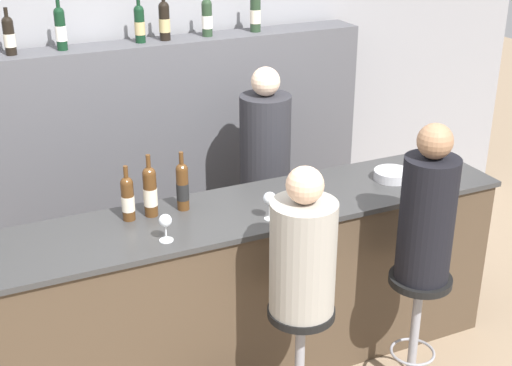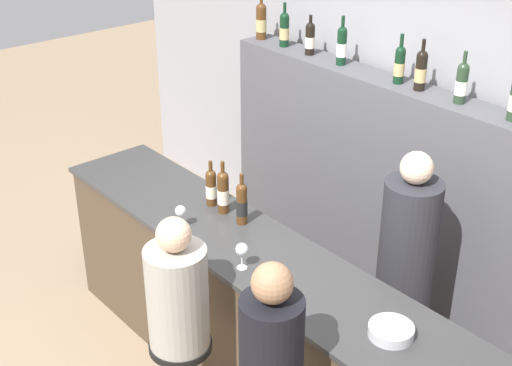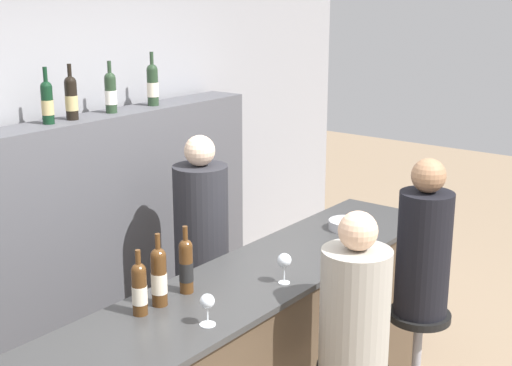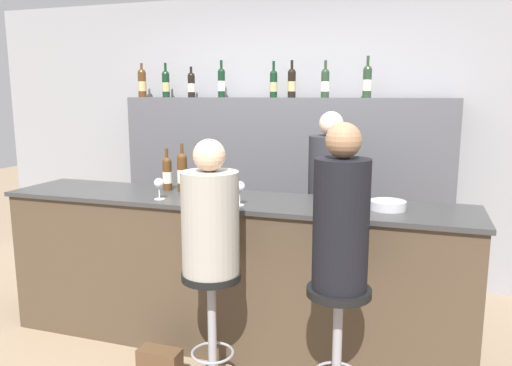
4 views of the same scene
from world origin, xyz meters
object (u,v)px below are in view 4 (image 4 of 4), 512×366
Objects in this scene: wine_bottle_counter_2 at (205,174)px; handbag at (160,365)px; wine_bottle_counter_1 at (182,172)px; guest_seated_right at (341,217)px; wine_bottle_backbar_5 at (292,83)px; wine_bottle_backbar_2 at (191,85)px; bar_stool_right at (338,319)px; wine_bottle_backbar_4 at (274,83)px; wine_bottle_backbar_7 at (367,81)px; wine_glass_0 at (159,184)px; metal_bowl at (388,205)px; wine_bottle_backbar_1 at (166,84)px; wine_bottle_backbar_0 at (142,83)px; wine_bottle_counter_0 at (167,173)px; bar_stool_left at (212,301)px; wine_bottle_backbar_3 at (221,82)px; wine_bottle_backbar_6 at (325,83)px; guest_seated_left at (210,217)px; bartender at (329,222)px; wine_glass_1 at (240,187)px.

wine_bottle_counter_2 is 1.26× the size of handbag.
guest_seated_right is (1.24, -0.71, -0.06)m from wine_bottle_counter_1.
wine_bottle_backbar_2 is at bearing 180.00° from wine_bottle_backbar_5.
bar_stool_right is at bearing -68.41° from wine_bottle_backbar_5.
wine_bottle_backbar_2 is 0.89× the size of wine_bottle_backbar_4.
wine_bottle_backbar_7 is at bearing 92.87° from bar_stool_right.
wine_bottle_backbar_5 is at bearing 111.59° from guest_seated_right.
guest_seated_right is at bearing -87.13° from wine_bottle_backbar_7.
guest_seated_right is 3.27× the size of handbag.
wine_glass_0 reaches higher than metal_bowl.
handbag is at bearing -155.25° from metal_bowl.
wine_bottle_backbar_1 reaches higher than wine_bottle_counter_2.
wine_bottle_counter_0 is at bearing -53.09° from wine_bottle_backbar_0.
wine_bottle_counter_0 is at bearing 132.15° from bar_stool_left.
bar_stool_left is (0.64, -0.71, -0.60)m from wine_bottle_counter_0.
wine_bottle_backbar_7 is at bearing 42.74° from wine_bottle_counter_0.
wine_bottle_backbar_4 is 1.86m from metal_bowl.
wine_bottle_backbar_2 is at bearing -180.00° from wine_bottle_backbar_3.
wine_bottle_counter_0 is 1.62m from wine_bottle_backbar_6.
wine_glass_0 is 0.19× the size of guest_seated_left.
guest_seated_left is at bearing -56.08° from wine_bottle_backbar_1.
wine_bottle_backbar_7 is (0.82, 0.00, 0.01)m from wine_bottle_backbar_4.
wine_bottle_backbar_4 reaches higher than bar_stool_left.
wine_bottle_backbar_4 is at bearing 180.00° from wine_bottle_backbar_6.
wine_bottle_backbar_4 reaches higher than bar_stool_right.
wine_bottle_backbar_1 is at bearing -180.00° from wine_bottle_backbar_7.
metal_bowl is at bearing -4.87° from wine_bottle_counter_0.
wine_bottle_backbar_7 reaches higher than metal_bowl.
wine_bottle_backbar_4 reaches higher than handbag.
wine_bottle_backbar_6 is 2.04m from guest_seated_left.
wine_bottle_backbar_7 reaches higher than wine_bottle_backbar_2.
metal_bowl is 0.61m from guest_seated_right.
bartender is 1.65m from handbag.
wine_glass_1 is 0.59× the size of handbag.
wine_bottle_backbar_7 is at bearing 0.00° from wine_bottle_backbar_6.
wine_bottle_backbar_1 reaches higher than bartender.
wine_bottle_backbar_6 is (0.91, 1.17, 0.65)m from wine_bottle_counter_0.
wine_bottle_backbar_4 is 0.17m from wine_bottle_backbar_5.
wine_bottle_backbar_6 is (0.30, 0.00, -0.00)m from wine_bottle_backbar_5.
handbag is (0.30, -0.71, -1.05)m from wine_bottle_counter_0.
wine_bottle_backbar_0 is 1.90m from wine_glass_0.
wine_bottle_backbar_0 is (-0.88, 1.17, 0.67)m from wine_bottle_counter_0.
wine_bottle_counter_0 is at bearing 155.49° from wine_glass_1.
wine_bottle_backbar_2 reaches higher than wine_glass_0.
wine_bottle_backbar_2 is 0.97m from wine_bottle_backbar_5.
bar_stool_right is (0.72, -0.00, -0.49)m from guest_seated_left.
bartender is at bearing 123.26° from metal_bowl.
wine_bottle_backbar_3 reaches higher than wine_bottle_backbar_5.
bar_stool_left is (0.52, -0.71, -0.61)m from wine_bottle_counter_1.
guest_seated_left is at bearing -64.09° from wine_bottle_counter_2.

